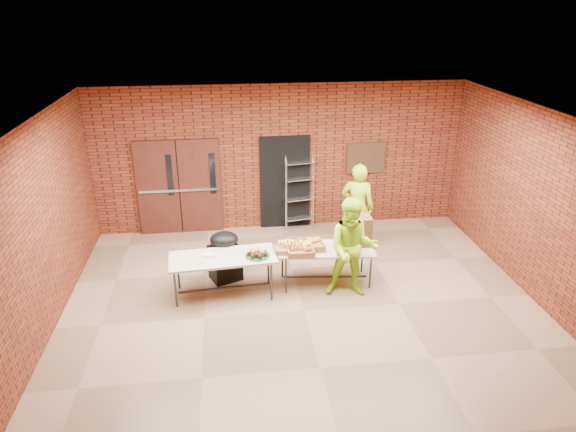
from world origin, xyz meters
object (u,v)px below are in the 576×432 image
Objects in this scene: table_left at (223,260)px; volunteer_woman at (357,207)px; coffee_dispenser at (359,230)px; wire_rack at (299,193)px; table_right at (326,251)px; covered_grill at (225,256)px; volunteer_man at (353,248)px.

volunteer_woman is at bearing 24.82° from table_left.
wire_rack is at bearing 107.22° from coffee_dispenser.
table_right is 1.62m from volunteer_woman.
table_left is 1.05× the size of table_right.
coffee_dispenser is at bearing 14.70° from table_right.
table_right is 0.70m from coffee_dispenser.
covered_grill is 0.53× the size of volunteer_man.
covered_grill is 2.36m from volunteer_man.
volunteer_woman is at bearing -3.16° from covered_grill.
wire_rack is 3.14m from table_left.
wire_rack is 0.95× the size of table_right.
volunteer_woman reaches higher than table_right.
volunteer_man is at bearing -10.90° from table_left.
covered_grill is at bearing -138.89° from wire_rack.
covered_grill is at bearing 82.51° from table_left.
table_left is 1.02× the size of volunteer_woman.
coffee_dispenser is (0.73, -2.35, 0.13)m from wire_rack.
coffee_dispenser is at bearing 76.19° from volunteer_man.
table_left is 1.96× the size of covered_grill.
table_left is (-1.72, -2.62, -0.16)m from wire_rack.
volunteer_man is at bearing -90.38° from wire_rack.
volunteer_woman is at bearing -57.65° from wire_rack.
volunteer_man is at bearing -44.97° from table_right.
wire_rack reaches higher than coffee_dispenser.
wire_rack reaches higher than table_left.
volunteer_man is (0.49, -2.89, 0.06)m from wire_rack.
volunteer_man reaches higher than covered_grill.
covered_grill is (-1.81, 0.36, -0.17)m from table_right.
table_right is 3.27× the size of coffee_dispenser.
volunteer_man is (0.36, -0.45, 0.26)m from table_right.
table_left is 2.23m from volunteer_man.
volunteer_woman is at bearing 61.83° from table_right.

